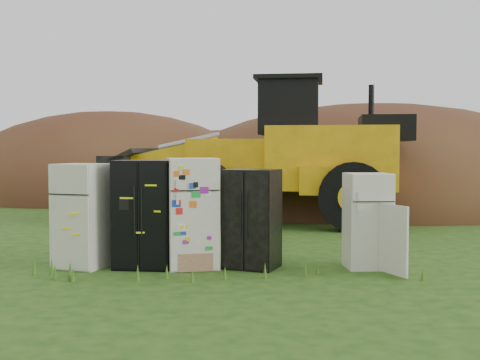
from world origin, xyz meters
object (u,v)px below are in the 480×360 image
object	(u,v)px
fridge_open_door	(368,221)
fridge_leftmost	(82,216)
fridge_black_side	(145,214)
fridge_dark_mid	(252,219)
wheel_loader	(253,151)
fridge_sticker	(193,213)

from	to	relation	value
fridge_open_door	fridge_leftmost	bearing A→B (deg)	175.84
fridge_open_door	fridge_black_side	bearing A→B (deg)	175.88
fridge_black_side	fridge_open_door	xyz separation A→B (m)	(3.85, -0.01, -0.11)
fridge_dark_mid	fridge_open_door	size ratio (longest dim) A/B	1.04
fridge_leftmost	wheel_loader	bearing A→B (deg)	82.56
fridge_dark_mid	wheel_loader	xyz separation A→B (m)	(0.10, 6.23, 1.14)
fridge_black_side	fridge_leftmost	bearing A→B (deg)	-175.10
fridge_black_side	fridge_sticker	bearing A→B (deg)	3.38
fridge_leftmost	wheel_loader	size ratio (longest dim) A/B	0.22
fridge_dark_mid	fridge_leftmost	bearing A→B (deg)	-159.64
fridge_black_side	wheel_loader	distance (m)	6.60
fridge_leftmost	fridge_dark_mid	distance (m)	2.94
fridge_sticker	fridge_open_door	bearing A→B (deg)	-10.87
fridge_dark_mid	fridge_open_door	distance (m)	2.00
fridge_black_side	fridge_dark_mid	xyz separation A→B (m)	(1.86, -0.02, -0.08)
fridge_dark_mid	fridge_open_door	bearing A→B (deg)	21.33
fridge_leftmost	fridge_open_door	bearing A→B (deg)	18.50
fridge_dark_mid	wheel_loader	world-z (taller)	wheel_loader
fridge_sticker	fridge_open_door	xyz separation A→B (m)	(3.02, 0.02, -0.13)
fridge_leftmost	fridge_black_side	distance (m)	1.08
wheel_loader	fridge_dark_mid	bearing A→B (deg)	-83.45
fridge_sticker	fridge_open_door	world-z (taller)	fridge_sticker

